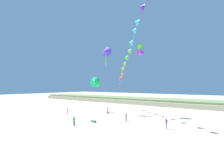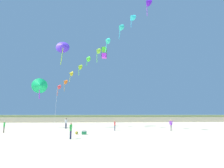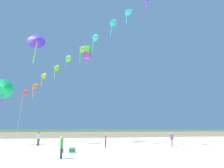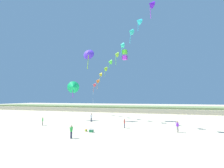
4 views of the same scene
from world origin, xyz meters
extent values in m
plane|color=beige|center=(0.00, 0.00, 0.00)|extent=(240.00, 240.00, 0.00)
cube|color=beige|center=(0.00, 43.27, 0.70)|extent=(120.00, 13.61, 1.40)
cube|color=#7A8E56|center=(0.00, 43.27, 1.60)|extent=(120.00, 11.57, 0.80)
cylinder|color=#282D4C|center=(3.14, 11.50, 0.37)|extent=(0.11, 0.11, 0.75)
cylinder|color=#282D4C|center=(3.14, 11.63, 0.37)|extent=(0.11, 0.11, 0.75)
cylinder|color=red|center=(3.14, 11.56, 1.01)|extent=(0.20, 0.20, 0.53)
cylinder|color=red|center=(3.15, 11.39, 1.05)|extent=(0.08, 0.18, 0.50)
cylinder|color=red|center=(3.14, 11.73, 1.05)|extent=(0.08, 0.18, 0.50)
sphere|color=tan|center=(3.14, 11.56, 1.38)|extent=(0.20, 0.20, 0.20)
cylinder|color=#282D4C|center=(-4.61, 16.07, 0.43)|extent=(0.13, 0.13, 0.86)
cylinder|color=#282D4C|center=(-4.75, 16.02, 0.43)|extent=(0.13, 0.13, 0.86)
cylinder|color=white|center=(-4.68, 16.04, 1.17)|extent=(0.23, 0.23, 0.61)
cylinder|color=white|center=(-4.49, 16.11, 1.22)|extent=(0.22, 0.15, 0.58)
cylinder|color=white|center=(-4.86, 15.97, 1.22)|extent=(0.22, 0.15, 0.58)
sphere|color=brown|center=(-4.68, 16.04, 1.60)|extent=(0.23, 0.23, 0.23)
cylinder|color=gray|center=(11.14, 10.37, 0.41)|extent=(0.12, 0.12, 0.82)
cylinder|color=gray|center=(11.01, 10.45, 0.41)|extent=(0.12, 0.12, 0.82)
cylinder|color=purple|center=(11.07, 10.41, 1.11)|extent=(0.22, 0.22, 0.58)
cylinder|color=purple|center=(11.23, 10.31, 1.16)|extent=(0.21, 0.17, 0.55)
cylinder|color=purple|center=(10.92, 10.51, 1.16)|extent=(0.21, 0.17, 0.55)
sphere|color=tan|center=(11.07, 10.41, 1.52)|extent=(0.22, 0.22, 0.22)
cylinder|color=#282D4C|center=(-1.88, 3.59, 0.40)|extent=(0.12, 0.12, 0.79)
cylinder|color=#282D4C|center=(-1.92, 3.45, 0.40)|extent=(0.12, 0.12, 0.79)
cylinder|color=green|center=(-1.90, 3.52, 1.08)|extent=(0.21, 0.21, 0.56)
cylinder|color=green|center=(-1.85, 3.69, 1.12)|extent=(0.13, 0.20, 0.53)
cylinder|color=green|center=(-1.95, 3.34, 1.12)|extent=(0.13, 0.20, 0.53)
sphere|color=tan|center=(-1.90, 3.52, 1.47)|extent=(0.22, 0.22, 0.22)
cone|color=#D33A40|center=(-8.93, 27.45, 8.79)|extent=(1.35, 1.32, 1.16)
cylinder|color=#E55B39|center=(-9.03, 27.56, 7.60)|extent=(0.28, 0.17, 1.94)
cone|color=orange|center=(-7.03, 25.22, 9.64)|extent=(1.44, 1.43, 1.23)
cylinder|color=gold|center=(-7.13, 25.33, 8.40)|extent=(0.21, 0.09, 2.05)
cone|color=gold|center=(-5.50, 23.32, 11.11)|extent=(1.25, 1.33, 1.13)
cylinder|color=#C6E539|center=(-5.60, 23.43, 10.09)|extent=(0.21, 0.12, 1.61)
cone|color=#89C726|center=(-3.35, 20.97, 12.07)|extent=(1.39, 1.37, 1.19)
cylinder|color=#7AE539|center=(-3.45, 21.08, 11.03)|extent=(0.14, 0.23, 1.63)
cone|color=#4EEB3B|center=(-1.60, 19.07, 13.17)|extent=(1.29, 1.31, 1.13)
cylinder|color=#39E550|center=(-1.70, 19.18, 12.34)|extent=(0.19, 0.21, 1.23)
cone|color=#7FCB33|center=(0.40, 17.12, 14.21)|extent=(1.28, 1.29, 1.11)
cylinder|color=#66E539|center=(0.30, 17.23, 12.93)|extent=(0.10, 0.22, 2.12)
cone|color=#30DEB6|center=(2.05, 15.02, 15.34)|extent=(1.29, 1.33, 1.13)
cylinder|color=#39E4E5|center=(1.95, 15.13, 14.15)|extent=(0.24, 0.15, 1.93)
cone|color=#2EC8B2|center=(4.20, 12.58, 16.80)|extent=(1.31, 1.29, 1.13)
cylinder|color=#39D5E5|center=(4.10, 12.69, 15.60)|extent=(0.29, 0.21, 1.96)
cone|color=#30E1E3|center=(5.81, 10.66, 17.52)|extent=(1.41, 1.42, 1.22)
cylinder|color=#39B9E5|center=(5.71, 10.77, 16.54)|extent=(0.14, 0.13, 1.52)
cylinder|color=#A039E5|center=(7.76, 8.86, 17.70)|extent=(0.15, 0.28, 1.93)
cylinder|color=silver|center=(-9.41, 28.03, 4.39)|extent=(0.61, 1.42, 8.78)
cube|color=#C431E7|center=(1.73, 19.93, 14.14)|extent=(1.10, 1.10, 0.87)
cube|color=#53E52D|center=(1.73, 19.93, 15.48)|extent=(1.10, 1.10, 0.87)
cylinder|color=black|center=(1.18, 19.54, 14.81)|extent=(0.04, 0.04, 2.21)
cylinder|color=black|center=(2.12, 19.38, 14.81)|extent=(0.04, 0.04, 2.21)
cylinder|color=black|center=(2.27, 20.32, 14.81)|extent=(0.04, 0.04, 2.21)
cylinder|color=black|center=(1.33, 20.48, 14.81)|extent=(0.04, 0.04, 2.21)
cone|color=#633BEE|center=(-6.20, 17.27, 14.99)|extent=(2.60, 1.60, 2.65)
cone|color=#A0E52D|center=(-6.20, 17.27, 15.01)|extent=(1.43, 0.93, 1.47)
cylinder|color=#A0E52D|center=(-6.20, 17.27, 12.99)|extent=(0.50, 0.51, 3.22)
cone|color=#18CC6B|center=(-9.77, 17.14, 7.43)|extent=(2.85, 1.87, 2.72)
cone|color=#C32DE5|center=(-9.77, 17.14, 7.45)|extent=(1.59, 1.08, 1.49)
cylinder|color=#C32DE5|center=(-9.77, 17.14, 6.02)|extent=(0.35, 0.37, 2.01)
cube|color=#23844C|center=(-0.90, 7.32, 0.18)|extent=(0.56, 0.40, 0.36)
cube|color=silver|center=(-0.90, 7.32, 0.39)|extent=(0.58, 0.41, 0.06)
cylinder|color=black|center=(-0.90, 7.32, 0.45)|extent=(0.45, 0.03, 0.03)
sphere|color=orange|center=(-1.82, 7.52, 0.18)|extent=(0.36, 0.36, 0.36)
cylinder|color=green|center=(-1.82, 7.52, 0.18)|extent=(0.36, 0.36, 0.09)
camera|label=1|loc=(20.34, -15.80, 6.58)|focal=28.00mm
camera|label=2|loc=(0.89, -14.37, 2.44)|focal=28.00mm
camera|label=3|loc=(-2.08, -11.98, 2.09)|focal=32.00mm
camera|label=4|loc=(7.92, -13.16, 4.86)|focal=24.00mm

